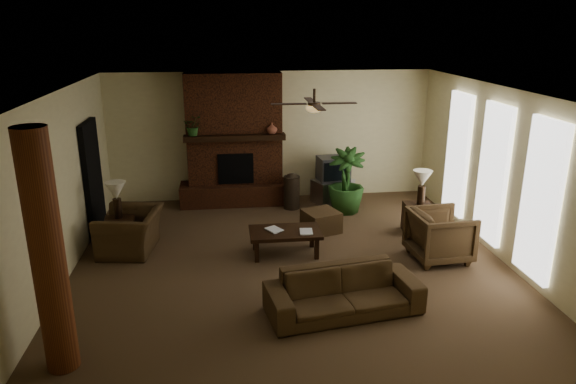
{
  "coord_description": "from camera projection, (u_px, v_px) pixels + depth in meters",
  "views": [
    {
      "loc": [
        -1.02,
        -7.88,
        3.79
      ],
      "look_at": [
        0.0,
        0.4,
        1.1
      ],
      "focal_mm": 33.01,
      "sensor_mm": 36.0,
      "label": 1
    }
  ],
  "objects": [
    {
      "name": "room_shell",
      "position": [
        291.0,
        182.0,
        8.29
      ],
      "size": [
        7.0,
        7.0,
        7.0
      ],
      "color": "brown",
      "rests_on": "ground"
    },
    {
      "name": "fireplace",
      "position": [
        235.0,
        151.0,
        11.32
      ],
      "size": [
        2.4,
        0.7,
        2.8
      ],
      "color": "#562A17",
      "rests_on": "ground"
    },
    {
      "name": "windows",
      "position": [
        493.0,
        174.0,
        8.9
      ],
      "size": [
        0.08,
        3.65,
        2.35
      ],
      "color": "white",
      "rests_on": "ground"
    },
    {
      "name": "log_column",
      "position": [
        48.0,
        255.0,
        5.69
      ],
      "size": [
        0.36,
        0.36,
        2.8
      ],
      "primitive_type": "cylinder",
      "color": "brown",
      "rests_on": "ground"
    },
    {
      "name": "doorway",
      "position": [
        93.0,
        178.0,
        9.7
      ],
      "size": [
        0.1,
        1.0,
        2.1
      ],
      "primitive_type": "cube",
      "color": "black",
      "rests_on": "ground"
    },
    {
      "name": "ceiling_fan",
      "position": [
        314.0,
        106.0,
        8.28
      ],
      "size": [
        1.35,
        1.35,
        0.37
      ],
      "color": "#2F2015",
      "rests_on": "ceiling"
    },
    {
      "name": "sofa",
      "position": [
        344.0,
        285.0,
        7.13
      ],
      "size": [
        2.15,
        0.93,
        0.81
      ],
      "primitive_type": "imported",
      "rotation": [
        0.0,
        0.0,
        0.16
      ],
      "color": "#4B3720",
      "rests_on": "ground"
    },
    {
      "name": "armchair_left",
      "position": [
        130.0,
        225.0,
        9.04
      ],
      "size": [
        0.86,
        1.19,
        0.96
      ],
      "primitive_type": "imported",
      "rotation": [
        0.0,
        0.0,
        -1.7
      ],
      "color": "#4B3720",
      "rests_on": "ground"
    },
    {
      "name": "armchair_right",
      "position": [
        440.0,
        233.0,
        8.73
      ],
      "size": [
        0.91,
        0.97,
        0.93
      ],
      "primitive_type": "imported",
      "rotation": [
        0.0,
        0.0,
        1.65
      ],
      "color": "#4B3720",
      "rests_on": "ground"
    },
    {
      "name": "coffee_table",
      "position": [
        285.0,
        234.0,
        8.94
      ],
      "size": [
        1.2,
        0.7,
        0.43
      ],
      "color": "black",
      "rests_on": "ground"
    },
    {
      "name": "ottoman",
      "position": [
        321.0,
        221.0,
        9.99
      ],
      "size": [
        0.76,
        0.76,
        0.4
      ],
      "primitive_type": "cube",
      "rotation": [
        0.0,
        0.0,
        0.34
      ],
      "color": "#4B3720",
      "rests_on": "ground"
    },
    {
      "name": "tv_stand",
      "position": [
        333.0,
        190.0,
        11.65
      ],
      "size": [
        0.98,
        0.79,
        0.5
      ],
      "primitive_type": "cube",
      "rotation": [
        0.0,
        0.0,
        0.4
      ],
      "color": "#B3B3B5",
      "rests_on": "ground"
    },
    {
      "name": "tv",
      "position": [
        333.0,
        169.0,
        11.44
      ],
      "size": [
        0.71,
        0.6,
        0.52
      ],
      "color": "#3B3B3E",
      "rests_on": "tv_stand"
    },
    {
      "name": "floor_vase",
      "position": [
        292.0,
        189.0,
        11.16
      ],
      "size": [
        0.34,
        0.34,
        0.77
      ],
      "color": "#2D2319",
      "rests_on": "ground"
    },
    {
      "name": "floor_plant",
      "position": [
        346.0,
        195.0,
        10.96
      ],
      "size": [
        1.11,
        1.5,
        0.75
      ],
      "primitive_type": "imported",
      "rotation": [
        0.0,
        0.0,
        -0.29
      ],
      "color": "#285120",
      "rests_on": "ground"
    },
    {
      "name": "side_table_left",
      "position": [
        121.0,
        234.0,
        9.2
      ],
      "size": [
        0.56,
        0.56,
        0.55
      ],
      "primitive_type": "cube",
      "rotation": [
        0.0,
        0.0,
        0.13
      ],
      "color": "black",
      "rests_on": "ground"
    },
    {
      "name": "lamp_left",
      "position": [
        116.0,
        193.0,
        9.03
      ],
      "size": [
        0.41,
        0.41,
        0.65
      ],
      "color": "#2F2015",
      "rests_on": "side_table_left"
    },
    {
      "name": "side_table_right",
      "position": [
        418.0,
        218.0,
        9.92
      ],
      "size": [
        0.54,
        0.54,
        0.55
      ],
      "primitive_type": "cube",
      "rotation": [
        0.0,
        0.0,
        -0.07
      ],
      "color": "black",
      "rests_on": "ground"
    },
    {
      "name": "lamp_right",
      "position": [
        422.0,
        181.0,
        9.72
      ],
      "size": [
        0.42,
        0.42,
        0.65
      ],
      "color": "#2F2015",
      "rests_on": "side_table_right"
    },
    {
      "name": "mantel_plant",
      "position": [
        193.0,
        128.0,
        10.81
      ],
      "size": [
        0.41,
        0.45,
        0.33
      ],
      "primitive_type": "imported",
      "rotation": [
        0.0,
        0.0,
        0.07
      ],
      "color": "#285120",
      "rests_on": "fireplace"
    },
    {
      "name": "mantel_vase",
      "position": [
        272.0,
        129.0,
        11.01
      ],
      "size": [
        0.28,
        0.29,
        0.22
      ],
      "primitive_type": "imported",
      "rotation": [
        0.0,
        0.0,
        0.34
      ],
      "color": "brown",
      "rests_on": "fireplace"
    },
    {
      "name": "book_a",
      "position": [
        269.0,
        224.0,
        8.82
      ],
      "size": [
        0.2,
        0.13,
        0.29
      ],
      "primitive_type": "imported",
      "rotation": [
        0.0,
        0.0,
        0.54
      ],
      "color": "#999999",
      "rests_on": "coffee_table"
    },
    {
      "name": "book_b",
      "position": [
        300.0,
        224.0,
        8.8
      ],
      "size": [
        0.21,
        0.04,
        0.29
      ],
      "primitive_type": "imported",
      "rotation": [
        0.0,
        0.0,
        -0.1
      ],
      "color": "#999999",
      "rests_on": "coffee_table"
    }
  ]
}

